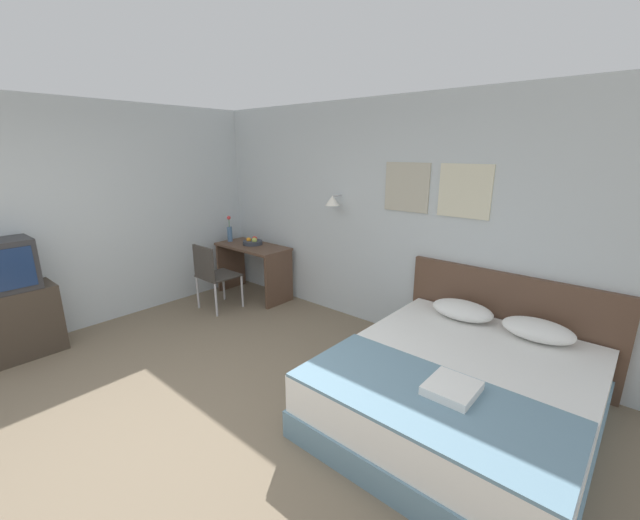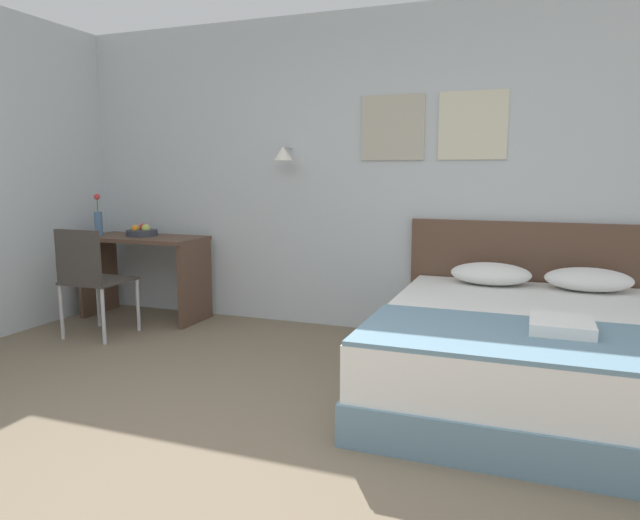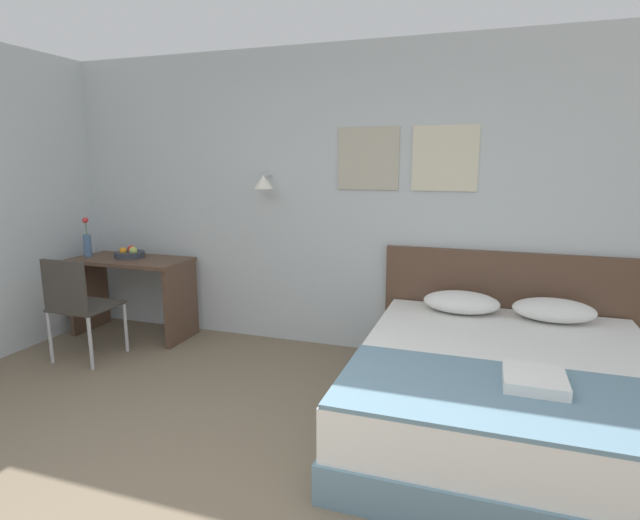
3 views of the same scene
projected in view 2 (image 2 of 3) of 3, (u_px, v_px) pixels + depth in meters
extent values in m
plane|color=#756651|center=(143.00, 500.00, 2.35)|extent=(24.00, 24.00, 0.00)
cube|color=silver|center=(352.00, 174.00, 4.82)|extent=(5.98, 0.06, 2.65)
cube|color=#B7B29E|center=(393.00, 128.00, 4.61)|extent=(0.52, 0.02, 0.52)
cube|color=beige|center=(473.00, 125.00, 4.39)|extent=(0.52, 0.02, 0.52)
cylinder|color=#B2B2B7|center=(287.00, 148.00, 4.88)|extent=(0.02, 0.16, 0.02)
cone|color=white|center=(283.00, 153.00, 4.80)|extent=(0.17, 0.17, 0.12)
cube|color=#66899E|center=(534.00, 379.00, 3.43)|extent=(1.83, 2.09, 0.22)
cube|color=white|center=(537.00, 337.00, 3.40)|extent=(1.79, 2.04, 0.30)
cube|color=brown|center=(537.00, 285.00, 4.37)|extent=(1.95, 0.06, 0.97)
ellipsoid|color=white|center=(491.00, 274.00, 4.22)|extent=(0.58, 0.37, 0.16)
ellipsoid|color=white|center=(588.00, 280.00, 4.00)|extent=(0.58, 0.37, 0.16)
cube|color=#66899E|center=(539.00, 339.00, 2.81)|extent=(1.77, 0.83, 0.02)
cube|color=white|center=(561.00, 325.00, 2.90)|extent=(0.31, 0.34, 0.06)
cube|color=brown|center=(143.00, 238.00, 5.22)|extent=(1.12, 0.54, 0.03)
cube|color=brown|center=(98.00, 276.00, 5.46)|extent=(0.04, 0.49, 0.73)
cube|color=brown|center=(195.00, 283.00, 5.09)|extent=(0.04, 0.49, 0.73)
cube|color=#3D3833|center=(99.00, 281.00, 4.69)|extent=(0.46, 0.46, 0.02)
cube|color=#3D3833|center=(78.00, 257.00, 4.46)|extent=(0.42, 0.03, 0.43)
cylinder|color=#B7B7BC|center=(98.00, 301.00, 5.00)|extent=(0.03, 0.03, 0.45)
cylinder|color=#B7B7BC|center=(138.00, 305.00, 4.85)|extent=(0.03, 0.03, 0.45)
cylinder|color=#B7B7BC|center=(61.00, 312.00, 4.61)|extent=(0.03, 0.03, 0.45)
cylinder|color=#B7B7BC|center=(103.00, 317.00, 4.46)|extent=(0.03, 0.03, 0.45)
cylinder|color=#333842|center=(142.00, 233.00, 5.26)|extent=(0.28, 0.28, 0.05)
sphere|color=#B2C156|center=(146.00, 228.00, 5.23)|extent=(0.08, 0.08, 0.08)
sphere|color=red|center=(144.00, 227.00, 5.31)|extent=(0.08, 0.08, 0.08)
sphere|color=orange|center=(135.00, 229.00, 5.24)|extent=(0.07, 0.07, 0.07)
cylinder|color=#4C7099|center=(98.00, 223.00, 5.31)|extent=(0.07, 0.07, 0.22)
cylinder|color=#3D7538|center=(97.00, 204.00, 5.28)|extent=(0.01, 0.01, 0.14)
sphere|color=#DB3838|center=(97.00, 197.00, 5.27)|extent=(0.06, 0.06, 0.06)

